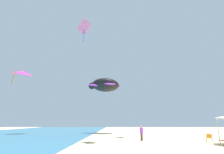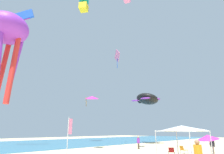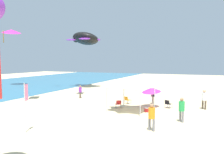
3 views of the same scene
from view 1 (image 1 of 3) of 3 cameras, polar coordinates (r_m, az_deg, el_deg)
name	(u,v)px [view 1 (image 1 of 3)]	position (r m, az deg, el deg)	size (l,w,h in m)	color
folding_chair_near_cooler	(209,137)	(21.20, 29.42, -16.98)	(0.77, 0.70, 0.82)	black
folding_chair_left_of_tent	(224,140)	(18.94, 33.15, -17.00)	(0.80, 0.75, 0.82)	black
person_near_umbrella	(142,132)	(20.46, 9.74, -17.42)	(0.41, 0.38, 1.60)	brown
kite_delta_magenta	(23,73)	(32.35, -27.40, 1.26)	(4.68, 4.68, 2.80)	#E02D9E
kite_diamond_pink	(84,28)	(29.50, -9.27, 15.85)	(1.34, 2.62, 4.14)	pink
kite_turtle_black	(105,85)	(30.91, -2.46, -2.74)	(6.36, 6.43, 2.85)	black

